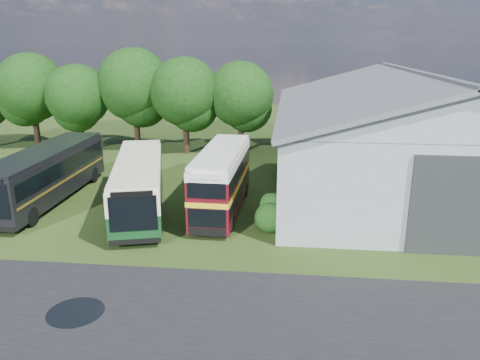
# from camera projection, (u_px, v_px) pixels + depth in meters

# --- Properties ---
(ground) EXTENTS (120.00, 120.00, 0.00)m
(ground) POSITION_uv_depth(u_px,v_px,m) (138.00, 277.00, 20.82)
(ground) COLOR #1F3410
(ground) RESTS_ON ground
(asphalt_road) EXTENTS (60.00, 8.00, 0.02)m
(asphalt_road) POSITION_uv_depth(u_px,v_px,m) (190.00, 320.00, 17.65)
(asphalt_road) COLOR black
(asphalt_road) RESTS_ON ground
(puddle) EXTENTS (2.20, 2.20, 0.01)m
(puddle) POSITION_uv_depth(u_px,v_px,m) (76.00, 313.00, 18.12)
(puddle) COLOR black
(puddle) RESTS_ON ground
(storage_shed) EXTENTS (18.80, 24.80, 8.15)m
(storage_shed) POSITION_uv_depth(u_px,v_px,m) (409.00, 128.00, 33.31)
(storage_shed) COLOR gray
(storage_shed) RESTS_ON ground
(tree_left_a) EXTENTS (6.46, 6.46, 9.12)m
(tree_left_a) POSITION_uv_depth(u_px,v_px,m) (31.00, 87.00, 44.34)
(tree_left_a) COLOR black
(tree_left_a) RESTS_ON ground
(tree_left_b) EXTENTS (5.78, 5.78, 8.16)m
(tree_left_b) POSITION_uv_depth(u_px,v_px,m) (78.00, 96.00, 43.05)
(tree_left_b) COLOR black
(tree_left_b) RESTS_ON ground
(tree_mid) EXTENTS (6.80, 6.80, 9.60)m
(tree_mid) POSITION_uv_depth(u_px,v_px,m) (134.00, 85.00, 43.51)
(tree_mid) COLOR black
(tree_mid) RESTS_ON ground
(tree_right_a) EXTENTS (6.26, 6.26, 8.83)m
(tree_right_a) POSITION_uv_depth(u_px,v_px,m) (185.00, 92.00, 42.18)
(tree_right_a) COLOR black
(tree_right_a) RESTS_ON ground
(tree_right_b) EXTENTS (5.98, 5.98, 8.45)m
(tree_right_b) POSITION_uv_depth(u_px,v_px,m) (241.00, 94.00, 42.50)
(tree_right_b) COLOR black
(tree_right_b) RESTS_ON ground
(shrub_front) EXTENTS (1.70, 1.70, 1.70)m
(shrub_front) POSITION_uv_depth(u_px,v_px,m) (270.00, 231.00, 25.96)
(shrub_front) COLOR #194714
(shrub_front) RESTS_ON ground
(shrub_mid) EXTENTS (1.60, 1.60, 1.60)m
(shrub_mid) POSITION_uv_depth(u_px,v_px,m) (271.00, 218.00, 27.86)
(shrub_mid) COLOR #194714
(shrub_mid) RESTS_ON ground
(bus_green_single) EXTENTS (5.72, 12.08, 3.25)m
(bus_green_single) POSITION_uv_depth(u_px,v_px,m) (139.00, 184.00, 28.57)
(bus_green_single) COLOR black
(bus_green_single) RESTS_ON ground
(bus_maroon_double) EXTENTS (2.59, 9.22, 3.94)m
(bus_maroon_double) POSITION_uv_depth(u_px,v_px,m) (222.00, 181.00, 28.37)
(bus_maroon_double) COLOR black
(bus_maroon_double) RESTS_ON ground
(bus_dark_single) EXTENTS (2.94, 12.38, 3.41)m
(bus_dark_single) POSITION_uv_depth(u_px,v_px,m) (46.00, 174.00, 30.36)
(bus_dark_single) COLOR black
(bus_dark_single) RESTS_ON ground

